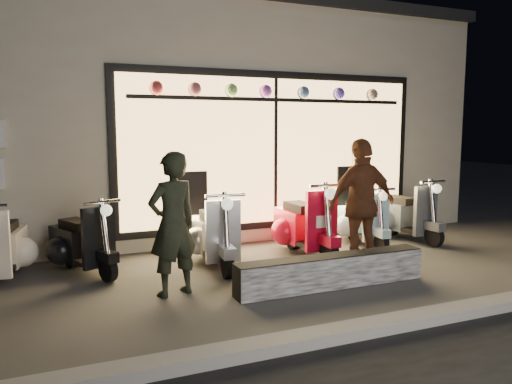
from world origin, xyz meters
The scene contains 12 objects.
ground centered at (0.00, 0.00, 0.00)m, with size 40.00×40.00×0.00m, color #383533.
kerb centered at (0.00, -2.00, 0.06)m, with size 40.00×0.25×0.12m, color slate.
shop_building centered at (0.00, 4.98, 2.10)m, with size 10.20×6.23×4.20m.
graffiti_barrier centered at (0.36, -0.65, 0.20)m, with size 2.48×0.28×0.40m, color black.
scooter_silver centered at (-0.62, 0.95, 0.42)m, with size 0.54×1.47×1.05m.
scooter_red centered at (0.82, 0.99, 0.45)m, with size 0.50×1.54×1.11m.
scooter_black centered at (-2.42, 1.30, 0.40)m, with size 0.81×1.35×0.99m.
scooter_cream centered at (-3.36, 1.30, 0.41)m, with size 0.62×1.45×1.03m.
scooter_blue centered at (2.05, 1.20, 0.39)m, with size 0.54×1.36×0.97m.
scooter_grey centered at (2.96, 1.26, 0.42)m, with size 0.53×1.45×1.04m.
man centered at (-1.48, -0.18, 0.84)m, with size 0.61×0.40×1.67m, color black.
woman centered at (1.19, -0.05, 0.90)m, with size 1.05×0.44×1.80m, color brown.
Camera 1 is at (-2.78, -5.73, 1.93)m, focal length 35.00 mm.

